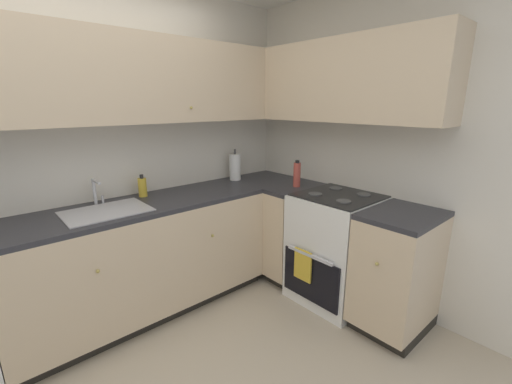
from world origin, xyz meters
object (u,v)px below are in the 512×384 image
(oven_range, at_px, (336,247))
(oil_bottle, at_px, (297,174))
(soap_bottle, at_px, (142,187))
(paper_towel_roll, at_px, (235,167))

(oven_range, relative_size, oil_bottle, 4.44)
(soap_bottle, relative_size, oil_bottle, 0.75)
(oil_bottle, bearing_deg, soap_bottle, 152.76)
(soap_bottle, relative_size, paper_towel_roll, 0.58)
(oven_range, distance_m, paper_towel_roll, 1.21)
(oven_range, height_order, soap_bottle, soap_bottle)
(soap_bottle, bearing_deg, oil_bottle, -27.24)
(oven_range, relative_size, paper_towel_roll, 3.42)
(soap_bottle, distance_m, paper_towel_roll, 0.93)
(oven_range, distance_m, oil_bottle, 0.72)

